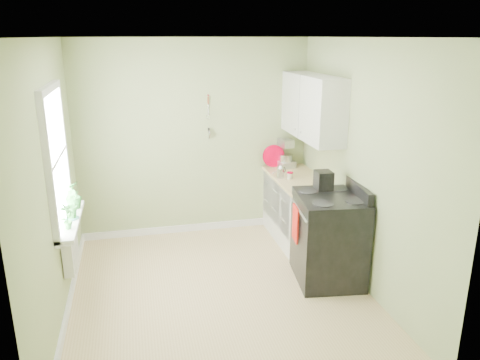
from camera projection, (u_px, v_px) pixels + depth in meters
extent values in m
cube|color=tan|center=(220.00, 294.00, 5.16)|extent=(3.20, 3.60, 0.02)
cube|color=white|center=(216.00, 36.00, 4.35)|extent=(3.20, 3.60, 0.02)
cube|color=#A3B178|center=(194.00, 139.00, 6.44)|extent=(3.20, 0.02, 2.70)
cube|color=#A3B178|center=(51.00, 187.00, 4.41)|extent=(0.02, 3.60, 2.70)
cube|color=#A3B178|center=(363.00, 166.00, 5.11)|extent=(0.02, 3.60, 2.70)
cube|color=white|center=(301.00, 214.00, 6.24)|extent=(0.60, 1.60, 0.87)
cube|color=beige|center=(302.00, 182.00, 6.10)|extent=(0.64, 1.60, 0.04)
cube|color=white|center=(312.00, 107.00, 5.94)|extent=(0.35, 1.40, 0.80)
cube|color=white|center=(55.00, 158.00, 4.63)|extent=(0.02, 1.00, 1.30)
cube|color=white|center=(49.00, 88.00, 4.43)|extent=(0.06, 1.14, 0.07)
cube|color=white|center=(65.00, 222.00, 4.84)|extent=(0.06, 1.14, 0.07)
cube|color=white|center=(57.00, 158.00, 4.63)|extent=(0.04, 1.00, 0.04)
cube|color=white|center=(71.00, 221.00, 4.85)|extent=(0.18, 1.14, 0.04)
cube|color=white|center=(70.00, 252.00, 4.89)|extent=(0.12, 0.50, 0.35)
cylinder|color=beige|center=(208.00, 100.00, 6.30)|extent=(0.02, 0.02, 0.10)
cylinder|color=silver|center=(208.00, 109.00, 6.33)|extent=(0.01, 0.01, 0.16)
cylinder|color=silver|center=(209.00, 134.00, 6.43)|extent=(0.01, 0.14, 0.14)
cube|color=black|center=(328.00, 239.00, 5.33)|extent=(0.81, 0.91, 0.98)
cube|color=black|center=(331.00, 198.00, 5.18)|extent=(0.81, 0.91, 0.03)
cube|color=black|center=(358.00, 190.00, 5.23)|extent=(0.17, 0.83, 0.15)
cylinder|color=#B2B2B7|center=(299.00, 211.00, 5.14)|extent=(0.11, 0.67, 0.02)
cube|color=red|center=(295.00, 224.00, 5.30)|extent=(0.05, 0.24, 0.41)
cube|color=#B2B2B7|center=(284.00, 163.00, 6.75)|extent=(0.27, 0.37, 0.09)
cube|color=#B2B2B7|center=(281.00, 150.00, 6.84)|extent=(0.15, 0.11, 0.25)
cube|color=#B2B2B7|center=(284.00, 142.00, 6.68)|extent=(0.21, 0.36, 0.11)
sphere|color=#B2B2B7|center=(282.00, 138.00, 6.79)|extent=(0.13, 0.13, 0.13)
cylinder|color=silver|center=(286.00, 160.00, 6.67)|extent=(0.19, 0.19, 0.16)
cylinder|color=silver|center=(280.00, 173.00, 6.18)|extent=(0.10, 0.10, 0.13)
cone|color=silver|center=(281.00, 167.00, 6.16)|extent=(0.10, 0.10, 0.04)
cylinder|color=silver|center=(275.00, 172.00, 6.16)|extent=(0.09, 0.04, 0.07)
cube|color=black|center=(323.00, 184.00, 5.40)|extent=(0.19, 0.21, 0.32)
cylinder|color=black|center=(321.00, 192.00, 5.43)|extent=(0.10, 0.10, 0.11)
cylinder|color=#C50025|center=(274.00, 156.00, 6.68)|extent=(0.32, 0.07, 0.32)
cylinder|color=#BBB592|center=(290.00, 176.00, 6.16)|extent=(0.08, 0.08, 0.08)
cylinder|color=#C50025|center=(290.00, 173.00, 6.14)|extent=(0.08, 0.08, 0.01)
imported|color=#2D772E|center=(67.00, 216.00, 4.55)|extent=(0.15, 0.17, 0.26)
imported|color=#2D772E|center=(70.00, 204.00, 4.83)|extent=(0.17, 0.20, 0.30)
imported|color=#2D772E|center=(73.00, 195.00, 5.10)|extent=(0.23, 0.23, 0.30)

